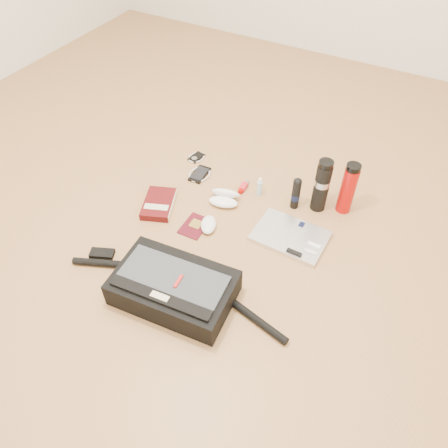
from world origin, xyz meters
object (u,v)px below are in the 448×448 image
at_px(laptop, 290,236).
at_px(book, 159,204).
at_px(thermos_red, 348,188).
at_px(thermos_black, 322,185).
at_px(messenger_bag, 173,287).

distance_m(laptop, book, 0.63).
relative_size(laptop, thermos_red, 1.22).
bearing_deg(thermos_red, thermos_black, -157.68).
distance_m(book, thermos_black, 0.76).
height_order(thermos_black, thermos_red, thermos_black).
xyz_separation_m(messenger_bag, thermos_black, (0.32, 0.75, 0.08)).
height_order(messenger_bag, book, messenger_bag).
distance_m(messenger_bag, thermos_black, 0.81).
bearing_deg(thermos_black, book, -151.55).
height_order(book, thermos_black, thermos_black).
xyz_separation_m(messenger_bag, book, (-0.34, 0.39, -0.04)).
bearing_deg(messenger_bag, thermos_red, 56.73).
relative_size(laptop, book, 1.34).
height_order(laptop, thermos_black, thermos_black).
bearing_deg(messenger_bag, laptop, 55.91).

